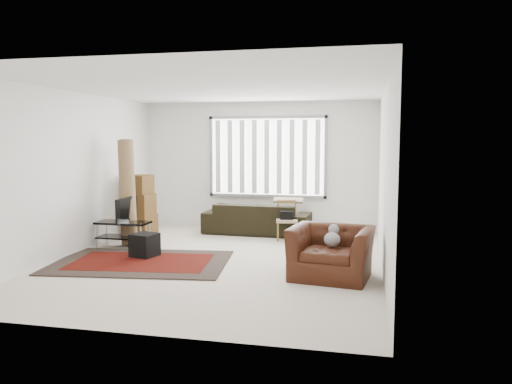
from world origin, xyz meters
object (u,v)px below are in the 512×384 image
side_chair (287,218)px  armchair (331,249)px  moving_boxes (141,208)px  sofa (257,213)px  tv_stand (123,229)px

side_chair → armchair: bearing=-78.0°
moving_boxes → sofa: bearing=20.9°
tv_stand → sofa: (2.04, 1.81, 0.08)m
tv_stand → moving_boxes: size_ratio=0.76×
armchair → moving_boxes: bearing=159.2°
sofa → moving_boxes: bearing=23.0°
tv_stand → armchair: size_ratio=0.76×
tv_stand → moving_boxes: 1.02m
armchair → sofa: bearing=128.0°
tv_stand → moving_boxes: (-0.12, 0.98, 0.23)m
armchair → tv_stand: bearing=171.0°
tv_stand → side_chair: size_ratio=1.25×
moving_boxes → side_chair: size_ratio=1.64×
sofa → armchair: sofa is taller
side_chair → armchair: armchair is taller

